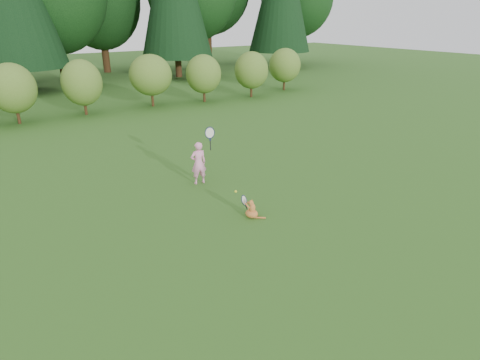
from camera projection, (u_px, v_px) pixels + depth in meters
ground at (252, 219)px, 9.61m from camera, size 100.00×100.00×0.00m
shrub_row at (93, 87)px, 19.05m from camera, size 28.00×3.00×2.80m
child at (199, 162)px, 11.44m from camera, size 0.71×0.40×1.87m
cat at (251, 208)px, 9.63m from camera, size 0.44×0.69×0.62m
tennis_ball at (236, 191)px, 9.69m from camera, size 0.06×0.06×0.06m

